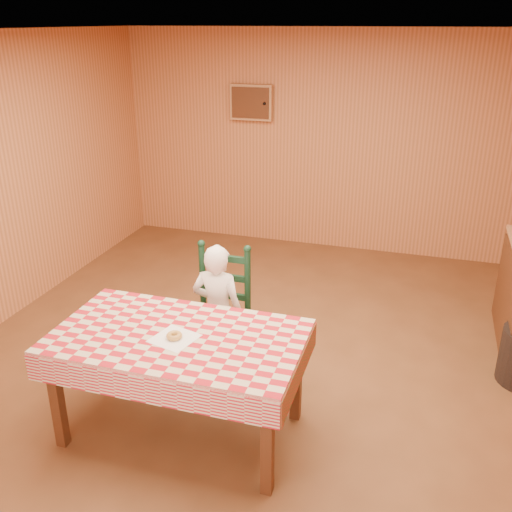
{
  "coord_description": "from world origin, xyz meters",
  "views": [
    {
      "loc": [
        1.22,
        -3.76,
        2.67
      ],
      "look_at": [
        0.0,
        0.2,
        0.95
      ],
      "focal_mm": 40.0,
      "sensor_mm": 36.0,
      "label": 1
    }
  ],
  "objects": [
    {
      "name": "ladder_chair",
      "position": [
        -0.22,
        -0.03,
        0.5
      ],
      "size": [
        0.44,
        0.4,
        1.08
      ],
      "color": "black",
      "rests_on": "ground"
    },
    {
      "name": "napkin",
      "position": [
        -0.22,
        -0.87,
        0.77
      ],
      "size": [
        0.32,
        0.32,
        0.0
      ],
      "primitive_type": "cube",
      "rotation": [
        0.0,
        0.0,
        -0.26
      ],
      "color": "white",
      "rests_on": "dining_table"
    },
    {
      "name": "donut",
      "position": [
        -0.22,
        -0.87,
        0.79
      ],
      "size": [
        0.13,
        0.13,
        0.04
      ],
      "primitive_type": "torus",
      "rotation": [
        0.0,
        0.0,
        0.27
      ],
      "color": "#B88B42",
      "rests_on": "napkin"
    },
    {
      "name": "cabin_walls",
      "position": [
        -0.0,
        0.53,
        1.83
      ],
      "size": [
        5.1,
        6.05,
        2.65
      ],
      "color": "#C17646",
      "rests_on": "ground"
    },
    {
      "name": "ground",
      "position": [
        0.0,
        0.0,
        0.0
      ],
      "size": [
        6.0,
        6.0,
        0.0
      ],
      "primitive_type": "plane",
      "color": "brown",
      "rests_on": "ground"
    },
    {
      "name": "seated_child",
      "position": [
        -0.22,
        -0.09,
        0.56
      ],
      "size": [
        0.41,
        0.27,
        1.12
      ],
      "primitive_type": "imported",
      "rotation": [
        0.0,
        0.0,
        3.14
      ],
      "color": "white",
      "rests_on": "ground"
    },
    {
      "name": "dining_table",
      "position": [
        -0.22,
        -0.82,
        0.69
      ],
      "size": [
        1.66,
        0.96,
        0.77
      ],
      "color": "#512A15",
      "rests_on": "ground"
    }
  ]
}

